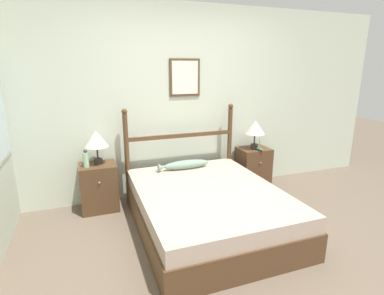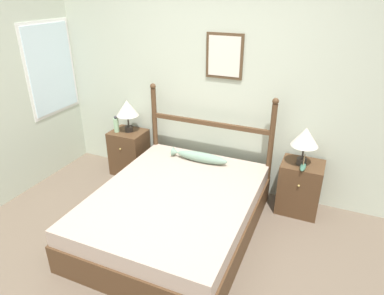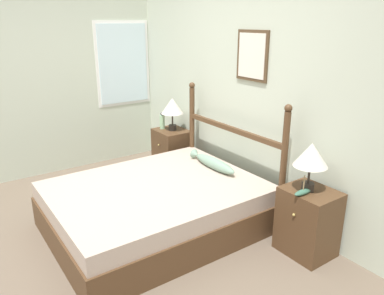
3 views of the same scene
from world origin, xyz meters
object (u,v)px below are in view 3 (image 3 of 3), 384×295
(nightstand_left, at_px, (172,152))
(model_boat, at_px, (303,192))
(bed, at_px, (156,207))
(bottle, at_px, (162,121))
(fish_pillow, at_px, (213,163))
(table_lamp_right, at_px, (311,156))
(table_lamp_left, at_px, (172,107))
(nightstand_right, at_px, (308,222))

(nightstand_left, bearing_deg, model_boat, -3.06)
(bed, relative_size, model_boat, 9.83)
(bottle, height_order, model_boat, bottle)
(model_boat, relative_size, fish_pillow, 0.29)
(table_lamp_right, bearing_deg, model_boat, -73.08)
(table_lamp_right, bearing_deg, fish_pillow, -173.42)
(model_boat, height_order, fish_pillow, model_boat)
(table_lamp_left, distance_m, bottle, 0.26)
(table_lamp_left, distance_m, fish_pillow, 1.14)
(nightstand_left, xyz_separation_m, model_boat, (2.21, -0.12, 0.32))
(table_lamp_left, distance_m, table_lamp_right, 2.17)
(model_boat, bearing_deg, nightstand_right, 93.83)
(bed, distance_m, fish_pillow, 0.77)
(table_lamp_left, height_order, model_boat, table_lamp_left)
(fish_pillow, bearing_deg, model_boat, 1.94)
(nightstand_right, relative_size, bottle, 2.71)
(model_boat, distance_m, fish_pillow, 1.15)
(bed, xyz_separation_m, fish_pillow, (-0.03, 0.72, 0.29))
(bottle, xyz_separation_m, model_boat, (2.34, -0.06, -0.08))
(nightstand_right, distance_m, table_lamp_right, 0.60)
(bottle, distance_m, fish_pillow, 1.21)
(model_boat, bearing_deg, table_lamp_right, 106.92)
(nightstand_left, distance_m, model_boat, 2.24)
(bed, xyz_separation_m, table_lamp_left, (-1.09, 0.88, 0.67))
(bed, height_order, table_lamp_left, table_lamp_left)
(nightstand_right, xyz_separation_m, model_boat, (0.01, -0.12, 0.32))
(nightstand_right, height_order, model_boat, model_boat)
(bed, distance_m, bottle, 1.54)
(table_lamp_left, bearing_deg, fish_pillow, -8.95)
(nightstand_left, height_order, bottle, bottle)
(table_lamp_right, xyz_separation_m, model_boat, (0.03, -0.09, -0.28))
(nightstand_left, xyz_separation_m, fish_pillow, (1.07, -0.16, 0.22))
(nightstand_left, bearing_deg, table_lamp_right, -0.75)
(nightstand_left, distance_m, fish_pillow, 1.11)
(bed, xyz_separation_m, nightstand_left, (-1.10, 0.87, 0.07))
(bed, height_order, nightstand_left, nightstand_left)
(bed, height_order, table_lamp_right, table_lamp_right)
(bottle, xyz_separation_m, fish_pillow, (1.20, -0.09, -0.18))
(table_lamp_left, distance_m, model_boat, 2.22)
(nightstand_right, height_order, table_lamp_right, table_lamp_right)
(nightstand_right, xyz_separation_m, table_lamp_left, (-2.19, 0.01, 0.60))
(bottle, bearing_deg, table_lamp_left, 27.53)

